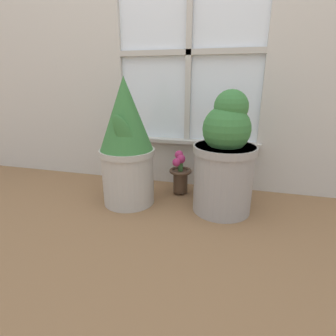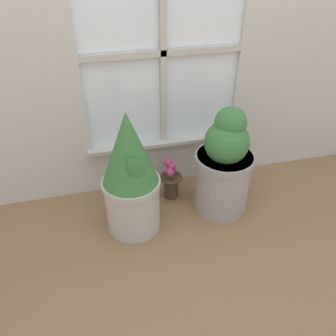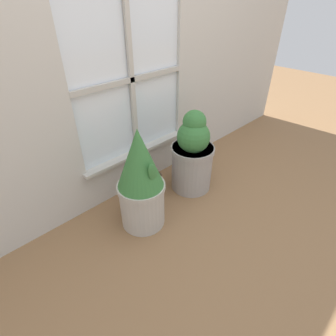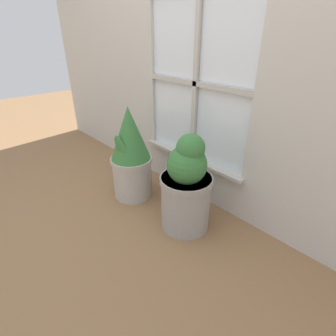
% 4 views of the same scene
% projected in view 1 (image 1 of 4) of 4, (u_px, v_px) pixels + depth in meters
% --- Properties ---
extents(ground_plane, '(10.00, 10.00, 0.00)m').
position_uv_depth(ground_plane, '(167.00, 218.00, 1.48)').
color(ground_plane, olive).
extents(potted_plant_left, '(0.33, 0.33, 0.77)m').
position_uv_depth(potted_plant_left, '(127.00, 144.00, 1.56)').
color(potted_plant_left, '#B7B2A8').
rests_on(potted_plant_left, ground_plane).
extents(potted_plant_right, '(0.36, 0.36, 0.70)m').
position_uv_depth(potted_plant_right, '(225.00, 159.00, 1.48)').
color(potted_plant_right, '#9E9993').
rests_on(potted_plant_right, ground_plane).
extents(flower_vase, '(0.15, 0.15, 0.30)m').
position_uv_depth(flower_vase, '(180.00, 174.00, 1.76)').
color(flower_vase, '#473323').
rests_on(flower_vase, ground_plane).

